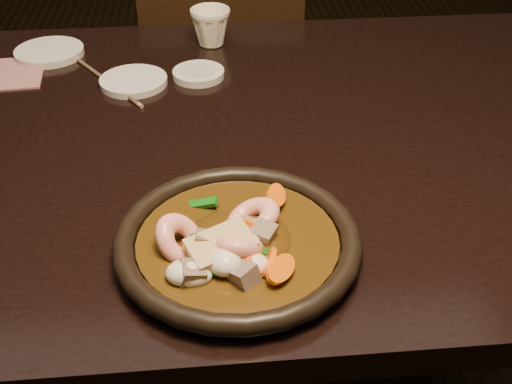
{
  "coord_description": "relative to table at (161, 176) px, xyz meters",
  "views": [
    {
      "loc": [
        0.07,
        -0.86,
        1.26
      ],
      "look_at": [
        0.13,
        -0.23,
        0.8
      ],
      "focal_mm": 45.0,
      "sensor_mm": 36.0,
      "label": 1
    }
  ],
  "objects": [
    {
      "name": "table",
      "position": [
        0.0,
        0.0,
        0.0
      ],
      "size": [
        1.6,
        0.9,
        0.75
      ],
      "color": "black",
      "rests_on": "floor"
    },
    {
      "name": "chair",
      "position": [
        0.13,
        0.68,
        -0.21
      ],
      "size": [
        0.41,
        0.41,
        0.84
      ],
      "rotation": [
        0.0,
        0.0,
        3.12
      ],
      "color": "black",
      "rests_on": "floor"
    },
    {
      "name": "plate",
      "position": [
        0.11,
        -0.28,
        0.09
      ],
      "size": [
        0.29,
        0.29,
        0.03
      ],
      "color": "black",
      "rests_on": "table"
    },
    {
      "name": "stirfry",
      "position": [
        0.1,
        -0.3,
        0.1
      ],
      "size": [
        0.19,
        0.19,
        0.06
      ],
      "color": "#3C260B",
      "rests_on": "plate"
    },
    {
      "name": "soy_dish",
      "position": [
        0.07,
        0.2,
        0.08
      ],
      "size": [
        0.09,
        0.09,
        0.01
      ],
      "primitive_type": "cylinder",
      "color": "silver",
      "rests_on": "table"
    },
    {
      "name": "saucer_left",
      "position": [
        -0.04,
        0.18,
        0.08
      ],
      "size": [
        0.12,
        0.12,
        0.01
      ],
      "primitive_type": "cylinder",
      "color": "silver",
      "rests_on": "table"
    },
    {
      "name": "saucer_right",
      "position": [
        -0.21,
        0.32,
        0.08
      ],
      "size": [
        0.13,
        0.13,
        0.01
      ],
      "primitive_type": "cylinder",
      "color": "silver",
      "rests_on": "table"
    },
    {
      "name": "tea_cup",
      "position": [
        0.1,
        0.34,
        0.12
      ],
      "size": [
        0.09,
        0.09,
        0.08
      ],
      "primitive_type": "imported",
      "rotation": [
        0.0,
        0.0,
        0.27
      ],
      "color": "white",
      "rests_on": "table"
    },
    {
      "name": "chopsticks",
      "position": [
        -0.09,
        0.19,
        0.08
      ],
      "size": [
        0.14,
        0.21,
        0.01
      ],
      "rotation": [
        0.0,
        0.0,
        0.58
      ],
      "color": "#A47D5E",
      "rests_on": "table"
    },
    {
      "name": "napkin",
      "position": [
        -0.28,
        0.24,
        0.08
      ],
      "size": [
        0.14,
        0.14,
        0.0
      ],
      "primitive_type": "cube",
      "rotation": [
        0.0,
        0.0,
        0.08
      ],
      "color": "#995E5F",
      "rests_on": "table"
    }
  ]
}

